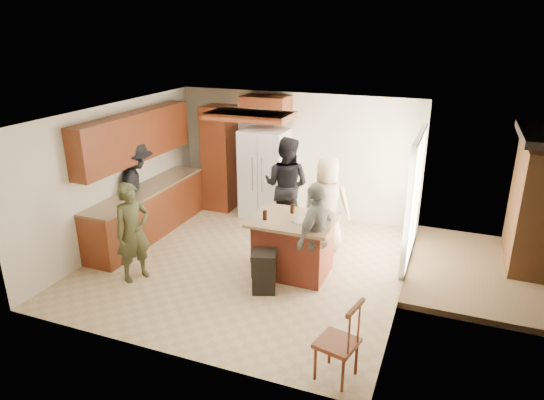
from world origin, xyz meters
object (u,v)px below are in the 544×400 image
at_px(person_behind_right, 327,204).
at_px(kitchen_island, 293,245).
at_px(person_side_right, 316,235).
at_px(trash_bin, 264,271).
at_px(refrigerator, 265,174).
at_px(person_front_left, 133,232).
at_px(spindle_chair, 339,344).
at_px(person_counter, 137,190).
at_px(person_behind_left, 286,185).

xyz_separation_m(person_behind_right, kitchen_island, (-0.24, -1.06, -0.36)).
relative_size(person_side_right, trash_bin, 2.58).
bearing_deg(refrigerator, person_side_right, -52.85).
height_order(person_behind_right, refrigerator, refrigerator).
distance_m(person_behind_right, kitchen_island, 1.15).
bearing_deg(person_front_left, person_side_right, -46.80).
relative_size(person_front_left, person_side_right, 0.96).
bearing_deg(person_front_left, spindle_chair, -81.83).
relative_size(person_behind_right, trash_bin, 2.66).
xyz_separation_m(person_behind_right, person_counter, (-3.36, -0.76, 0.07)).
bearing_deg(refrigerator, person_behind_left, -42.16).
bearing_deg(person_front_left, person_behind_right, -23.72).
bearing_deg(trash_bin, refrigerator, 111.89).
bearing_deg(refrigerator, person_front_left, -105.16).
distance_m(person_counter, kitchen_island, 3.17).
xyz_separation_m(person_behind_left, person_side_right, (1.09, -1.72, -0.11)).
bearing_deg(person_behind_left, spindle_chair, 121.45).
bearing_deg(person_behind_left, person_counter, 29.71).
bearing_deg(person_behind_right, spindle_chair, 105.10).
bearing_deg(trash_bin, person_counter, 161.09).
relative_size(person_behind_left, refrigerator, 1.03).
bearing_deg(person_counter, person_front_left, -171.41).
bearing_deg(person_behind_left, person_behind_right, 157.27).
xyz_separation_m(person_counter, trash_bin, (2.90, -0.99, -0.59)).
bearing_deg(spindle_chair, refrigerator, 121.47).
distance_m(trash_bin, spindle_chair, 2.09).
height_order(person_behind_left, spindle_chair, person_behind_left).
height_order(person_counter, trash_bin, person_counter).
xyz_separation_m(person_front_left, spindle_chair, (3.49, -1.09, -0.33)).
relative_size(person_counter, trash_bin, 2.89).
bearing_deg(kitchen_island, trash_bin, -107.69).
bearing_deg(person_front_left, kitchen_island, -38.98).
distance_m(kitchen_island, spindle_chair, 2.49).
distance_m(person_behind_left, kitchen_island, 1.71).
bearing_deg(kitchen_island, person_behind_right, 77.35).
distance_m(person_side_right, kitchen_island, 0.58).
bearing_deg(person_counter, trash_bin, -133.75).
relative_size(refrigerator, kitchen_island, 1.41).
relative_size(person_behind_right, kitchen_island, 1.31).
distance_m(person_behind_left, person_behind_right, 1.01).
xyz_separation_m(person_behind_right, trash_bin, (-0.46, -1.75, -0.52)).
distance_m(person_behind_right, trash_bin, 1.88).
relative_size(refrigerator, trash_bin, 2.86).
relative_size(person_behind_right, spindle_chair, 1.68).
bearing_deg(person_behind_left, kitchen_island, 117.36).
height_order(person_front_left, kitchen_island, person_front_left).
height_order(person_behind_left, trash_bin, person_behind_left).
height_order(refrigerator, kitchen_island, refrigerator).
xyz_separation_m(person_behind_left, person_behind_right, (0.90, -0.45, -0.09)).
relative_size(kitchen_island, spindle_chair, 1.29).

